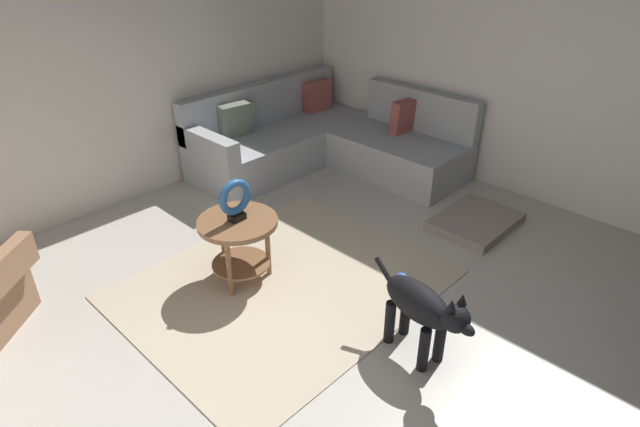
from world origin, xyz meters
TOP-DOWN VIEW (x-y plane):
  - ground_plane at (0.00, 0.00)m, footprint 6.00×6.00m
  - wall_back at (0.00, 2.94)m, footprint 6.00×0.12m
  - wall_right at (2.94, 0.00)m, footprint 0.12×6.00m
  - area_rug at (0.15, 0.70)m, footprint 2.30×1.90m
  - sectional_couch at (1.99, 2.01)m, footprint 2.20×2.25m
  - side_table at (-0.03, 0.99)m, footprint 0.60×0.60m
  - torus_sculpture at (-0.03, 0.99)m, footprint 0.28×0.08m
  - dog_bed_mat at (1.98, 0.08)m, footprint 0.80×0.60m
  - dog at (0.25, -0.47)m, footprint 0.31×0.84m
  - dog_toy_ball at (0.79, 0.05)m, footprint 0.09×0.09m

SIDE VIEW (x-z plane):
  - ground_plane at x=0.00m, z-range -0.10..0.00m
  - area_rug at x=0.15m, z-range 0.00..0.01m
  - dog_bed_mat at x=1.98m, z-range 0.00..0.09m
  - dog_toy_ball at x=0.79m, z-range 0.00..0.09m
  - sectional_couch at x=1.99m, z-range -0.15..0.73m
  - dog at x=0.25m, z-range 0.06..0.69m
  - side_table at x=-0.03m, z-range 0.15..0.69m
  - torus_sculpture at x=-0.03m, z-range 0.55..0.87m
  - wall_back at x=0.00m, z-range 0.00..2.70m
  - wall_right at x=2.94m, z-range 0.00..2.70m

